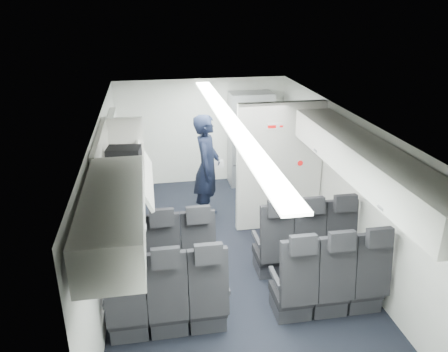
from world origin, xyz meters
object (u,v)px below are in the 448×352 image
object	(u,v)px
seat_row_mid	(251,293)
boarding_door	(117,168)
seat_row_front	(236,252)
galley_unit	(250,139)
carry_on_bag	(124,157)
flight_attendant	(207,168)

from	to	relation	value
seat_row_mid	boarding_door	size ratio (longest dim) A/B	1.79
seat_row_mid	seat_row_front	bearing A→B (deg)	90.00
seat_row_front	seat_row_mid	world-z (taller)	same
galley_unit	carry_on_bag	size ratio (longest dim) A/B	4.66
galley_unit	carry_on_bag	xyz separation A→B (m)	(-2.33, -3.00, 0.83)
galley_unit	flight_attendant	xyz separation A→B (m)	(-1.08, -1.38, -0.02)
seat_row_front	boarding_door	xyz separation A→B (m)	(-1.64, 2.09, 0.55)
boarding_door	flight_attendant	distance (m)	1.53
seat_row_mid	flight_attendant	size ratio (longest dim) A/B	1.79
galley_unit	seat_row_mid	bearing A→B (deg)	-102.88
galley_unit	boarding_door	size ratio (longest dim) A/B	1.02
boarding_door	carry_on_bag	size ratio (longest dim) A/B	4.56
galley_unit	flight_attendant	bearing A→B (deg)	-127.95
seat_row_mid	galley_unit	bearing A→B (deg)	77.12
flight_attendant	carry_on_bag	bearing A→B (deg)	159.34
seat_row_front	seat_row_mid	distance (m)	0.90
flight_attendant	carry_on_bag	xyz separation A→B (m)	(-1.25, -1.62, 0.85)
seat_row_front	galley_unit	distance (m)	3.43
seat_row_mid	galley_unit	xyz separation A→B (m)	(0.95, 4.15, 0.55)
seat_row_mid	flight_attendant	distance (m)	2.83
galley_unit	flight_attendant	size ratio (longest dim) A/B	1.02
seat_row_front	carry_on_bag	xyz separation A→B (m)	(-1.38, 0.26, 1.37)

